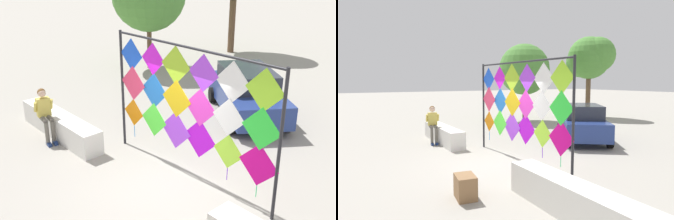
# 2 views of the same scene
# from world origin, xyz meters

# --- Properties ---
(ground) EXTENTS (120.00, 120.00, 0.00)m
(ground) POSITION_xyz_m (0.00, 0.00, 0.00)
(ground) COLOR #9E998E
(plaza_ledge_left) EXTENTS (3.55, 0.58, 0.67)m
(plaza_ledge_left) POSITION_xyz_m (-3.86, -0.49, 0.33)
(plaza_ledge_left) COLOR silver
(plaza_ledge_left) RESTS_ON ground
(kite_display_rack) EXTENTS (4.82, 0.22, 3.14)m
(kite_display_rack) POSITION_xyz_m (0.13, 0.67, 1.90)
(kite_display_rack) COLOR #232328
(kite_display_rack) RESTS_ON ground
(seated_vendor) EXTENTS (0.69, 0.54, 1.51)m
(seated_vendor) POSITION_xyz_m (-3.84, -0.91, 0.89)
(seated_vendor) COLOR #666056
(seated_vendor) RESTS_ON ground
(parked_car) EXTENTS (4.14, 3.64, 1.51)m
(parked_car) POSITION_xyz_m (-1.33, 4.77, 0.77)
(parked_car) COLOR navy
(parked_car) RESTS_ON ground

